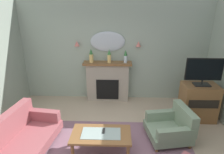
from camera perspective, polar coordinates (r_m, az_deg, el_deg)
wall_back at (r=5.53m, az=0.69°, el=7.92°), size 6.25×0.10×2.90m
fireplace at (r=5.59m, az=-1.29°, el=-1.40°), size 1.36×0.36×1.16m
mantel_vase_centre at (r=5.37m, az=-6.20°, el=6.21°), size 0.12×0.12×0.39m
mantel_vase_left at (r=5.32m, az=-0.83°, el=6.29°), size 0.10×0.10×0.38m
mantel_vase_right at (r=5.32m, az=4.04°, el=6.17°), size 0.10×0.10×0.36m
wall_mirror at (r=5.41m, az=-1.30°, el=10.43°), size 0.96×0.06×0.56m
wall_sconce_left at (r=5.49m, az=-10.36°, el=9.72°), size 0.14×0.14×0.14m
wall_sconce_right at (r=5.39m, az=7.86°, el=9.67°), size 0.14×0.14×0.14m
coffee_table at (r=3.73m, az=-3.24°, el=-17.07°), size 1.10×0.60×0.45m
tv_remote at (r=3.74m, az=-2.47°, el=-15.64°), size 0.04×0.16×0.02m
floral_couch at (r=4.11m, az=-26.44°, el=-16.57°), size 1.07×1.80×0.76m
armchair_in_corner at (r=4.29m, az=17.39°, el=-13.75°), size 0.94×0.93×0.71m
tv_cabinet at (r=5.16m, az=24.17°, el=-6.73°), size 0.80×0.57×0.90m
tv_flatscreen at (r=4.86m, az=25.60°, el=1.56°), size 0.84×0.24×0.65m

